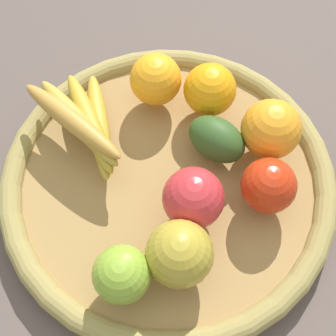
{
  "coord_description": "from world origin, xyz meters",
  "views": [
    {
      "loc": [
        0.18,
        0.24,
        0.62
      ],
      "look_at": [
        0.0,
        0.0,
        0.06
      ],
      "focal_mm": 53.28,
      "sensor_mm": 36.0,
      "label": 1
    }
  ],
  "objects": [
    {
      "name": "ground_plane",
      "position": [
        0.0,
        0.0,
        0.0
      ],
      "size": [
        2.4,
        2.4,
        0.0
      ],
      "primitive_type": "plane",
      "color": "brown",
      "rests_on": "ground"
    },
    {
      "name": "basket",
      "position": [
        0.0,
        0.0,
        0.02
      ],
      "size": [
        0.45,
        0.45,
        0.04
      ],
      "color": "#9C7845",
      "rests_on": "ground_plane"
    },
    {
      "name": "banana_bunch",
      "position": [
        0.05,
        -0.12,
        0.07
      ],
      "size": [
        0.11,
        0.17,
        0.06
      ],
      "color": "gold",
      "rests_on": "basket"
    },
    {
      "name": "avocado",
      "position": [
        -0.07,
        0.01,
        0.07
      ],
      "size": [
        0.07,
        0.09,
        0.05
      ],
      "primitive_type": "ellipsoid",
      "rotation": [
        0.0,
        0.0,
        4.99
      ],
      "color": "#2D4C1E",
      "rests_on": "basket"
    },
    {
      "name": "apple_1",
      "position": [
        0.06,
        0.1,
        0.08
      ],
      "size": [
        0.11,
        0.11,
        0.08
      ],
      "primitive_type": "sphere",
      "rotation": [
        0.0,
        0.0,
        5.31
      ],
      "color": "#A7902D",
      "rests_on": "basket"
    },
    {
      "name": "orange_2",
      "position": [
        -0.06,
        -0.11,
        0.08
      ],
      "size": [
        0.1,
        0.1,
        0.07
      ],
      "primitive_type": "sphere",
      "rotation": [
        0.0,
        0.0,
        5.7
      ],
      "color": "orange",
      "rests_on": "basket"
    },
    {
      "name": "apple_3",
      "position": [
        0.01,
        0.06,
        0.08
      ],
      "size": [
        0.1,
        0.1,
        0.08
      ],
      "primitive_type": "sphere",
      "rotation": [
        0.0,
        0.0,
        2.04
      ],
      "color": "red",
      "rests_on": "basket"
    },
    {
      "name": "apple_2",
      "position": [
        0.13,
        0.08,
        0.08
      ],
      "size": [
        0.09,
        0.09,
        0.07
      ],
      "primitive_type": "sphere",
      "rotation": [
        0.0,
        0.0,
        1.23
      ],
      "color": "#81A430",
      "rests_on": "basket"
    },
    {
      "name": "orange_0",
      "position": [
        -0.11,
        -0.06,
        0.08
      ],
      "size": [
        0.07,
        0.07,
        0.07
      ],
      "primitive_type": "sphere",
      "rotation": [
        0.0,
        0.0,
        0.01
      ],
      "color": "orange",
      "rests_on": "basket"
    },
    {
      "name": "apple_0",
      "position": [
        -0.08,
        0.1,
        0.08
      ],
      "size": [
        0.1,
        0.1,
        0.07
      ],
      "primitive_type": "sphere",
      "rotation": [
        0.0,
        0.0,
        0.63
      ],
      "color": "red",
      "rests_on": "basket"
    },
    {
      "name": "orange_1",
      "position": [
        -0.13,
        0.04,
        0.08
      ],
      "size": [
        0.1,
        0.1,
        0.08
      ],
      "primitive_type": "sphere",
      "rotation": [
        0.0,
        0.0,
        0.32
      ],
      "color": "orange",
      "rests_on": "basket"
    }
  ]
}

